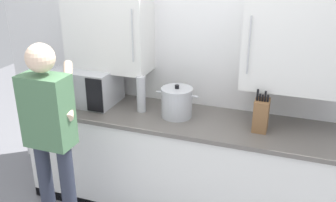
{
  "coord_description": "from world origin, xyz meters",
  "views": [
    {
      "loc": [
        0.82,
        -1.99,
        2.23
      ],
      "look_at": [
        -0.15,
        0.71,
        1.06
      ],
      "focal_mm": 40.51,
      "sensor_mm": 36.0,
      "label": 1
    }
  ],
  "objects": [
    {
      "name": "knife_block",
      "position": [
        0.6,
        0.74,
        1.04
      ],
      "size": [
        0.11,
        0.15,
        0.34
      ],
      "color": "brown",
      "rests_on": "counter_unit"
    },
    {
      "name": "counter_unit",
      "position": [
        0.0,
        0.76,
        0.45
      ],
      "size": [
        2.87,
        0.65,
        0.91
      ],
      "color": "white",
      "rests_on": "ground_plane"
    },
    {
      "name": "stock_pot",
      "position": [
        -0.09,
        0.77,
        1.04
      ],
      "size": [
        0.36,
        0.26,
        0.28
      ],
      "color": "#B7BABF",
      "rests_on": "counter_unit"
    },
    {
      "name": "back_wall_tiled",
      "position": [
        -0.0,
        1.08,
        1.38
      ],
      "size": [
        4.01,
        0.44,
        2.65
      ],
      "color": "white",
      "rests_on": "ground_plane"
    },
    {
      "name": "person_figure",
      "position": [
        -0.81,
        0.02,
        0.99
      ],
      "size": [
        0.44,
        0.59,
        1.65
      ],
      "color": "#282D3D",
      "rests_on": "ground_plane"
    },
    {
      "name": "microwave_oven",
      "position": [
        -0.99,
        0.79,
        1.07
      ],
      "size": [
        0.55,
        0.79,
        0.32
      ],
      "color": "#B7BABF",
      "rests_on": "counter_unit"
    },
    {
      "name": "thermos_flask",
      "position": [
        -0.41,
        0.76,
        1.07
      ],
      "size": [
        0.08,
        0.08,
        0.32
      ],
      "color": "#B7BABF",
      "rests_on": "counter_unit"
    }
  ]
}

